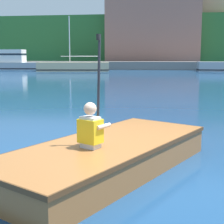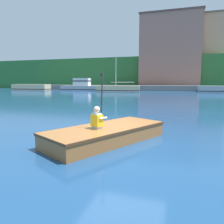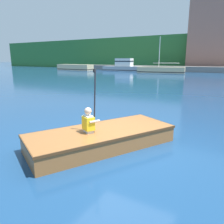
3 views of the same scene
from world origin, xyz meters
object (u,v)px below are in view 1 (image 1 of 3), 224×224
at_px(moored_boat_dock_west_inner, 74,67).
at_px(person_paddler, 91,126).
at_px(rowboat_foreground, 109,154).
at_px(moored_boat_dock_center_far, 9,62).

height_order(moored_boat_dock_west_inner, person_paddler, moored_boat_dock_west_inner).
relative_size(rowboat_foreground, person_paddler, 2.61).
height_order(rowboat_foreground, person_paddler, person_paddler).
xyz_separation_m(moored_boat_dock_west_inner, rowboat_foreground, (8.43, -29.66, -0.20)).
xyz_separation_m(moored_boat_dock_west_inner, person_paddler, (8.25, -30.02, 0.27)).
xyz_separation_m(moored_boat_dock_west_inner, moored_boat_dock_center_far, (-8.27, 2.85, 0.38)).
relative_size(moored_boat_dock_west_inner, rowboat_foreground, 1.94).
relative_size(moored_boat_dock_center_far, person_paddler, 5.00).
bearing_deg(moored_boat_dock_west_inner, person_paddler, -74.64).
xyz_separation_m(moored_boat_dock_center_far, rowboat_foreground, (16.71, -32.52, -0.58)).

